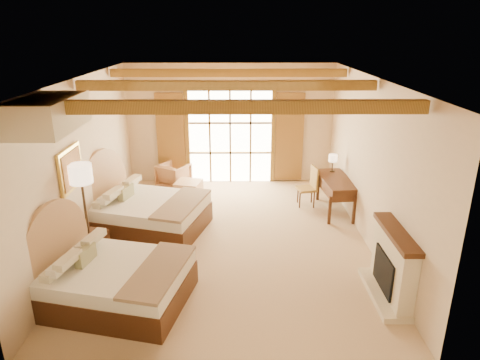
{
  "coord_description": "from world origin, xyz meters",
  "views": [
    {
      "loc": [
        0.18,
        -7.81,
        4.07
      ],
      "look_at": [
        0.24,
        0.2,
        1.19
      ],
      "focal_mm": 32.0,
      "sensor_mm": 36.0,
      "label": 1
    }
  ],
  "objects_px": {
    "bed_far": "(142,210)",
    "armchair": "(174,176)",
    "desk": "(335,194)",
    "nightstand": "(91,248)",
    "bed_near": "(107,278)"
  },
  "relations": [
    {
      "from": "bed_far",
      "to": "armchair",
      "type": "bearing_deg",
      "value": 98.74
    },
    {
      "from": "bed_far",
      "to": "desk",
      "type": "distance_m",
      "value": 4.38
    },
    {
      "from": "bed_far",
      "to": "nightstand",
      "type": "xyz_separation_m",
      "value": [
        -0.64,
        -1.34,
        -0.15
      ]
    },
    {
      "from": "armchair",
      "to": "nightstand",
      "type": "bearing_deg",
      "value": 106.02
    },
    {
      "from": "bed_near",
      "to": "nightstand",
      "type": "relative_size",
      "value": 4.17
    },
    {
      "from": "nightstand",
      "to": "desk",
      "type": "height_order",
      "value": "desk"
    },
    {
      "from": "bed_far",
      "to": "desk",
      "type": "relative_size",
      "value": 1.71
    },
    {
      "from": "bed_far",
      "to": "desk",
      "type": "xyz_separation_m",
      "value": [
        4.28,
        0.94,
        -0.01
      ]
    },
    {
      "from": "bed_far",
      "to": "armchair",
      "type": "height_order",
      "value": "bed_far"
    },
    {
      "from": "bed_far",
      "to": "armchair",
      "type": "relative_size",
      "value": 3.61
    },
    {
      "from": "desk",
      "to": "armchair",
      "type": "bearing_deg",
      "value": 153.12
    },
    {
      "from": "bed_near",
      "to": "desk",
      "type": "bearing_deg",
      "value": 51.86
    },
    {
      "from": "nightstand",
      "to": "desk",
      "type": "distance_m",
      "value": 5.42
    },
    {
      "from": "nightstand",
      "to": "armchair",
      "type": "xyz_separation_m",
      "value": [
        0.96,
        3.85,
        0.04
      ]
    },
    {
      "from": "bed_near",
      "to": "bed_far",
      "type": "relative_size",
      "value": 0.92
    }
  ]
}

